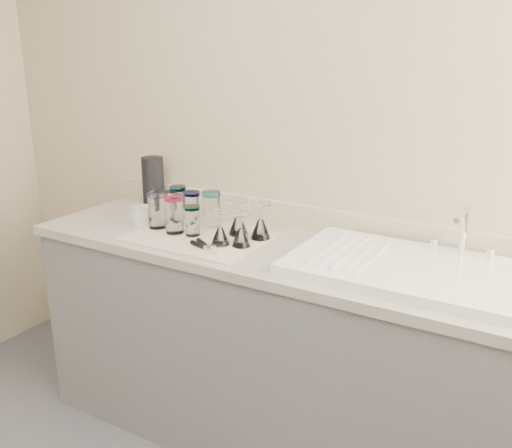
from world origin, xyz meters
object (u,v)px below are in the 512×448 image
Objects in this scene: goblet_back_right at (261,226)px; sink_unit at (408,268)px; tumbler_lavender at (192,220)px; white_mug at (142,216)px; tumbler_magenta at (157,210)px; tumbler_blue at (174,214)px; goblet_front_right at (241,235)px; goblet_front_left at (220,233)px; goblet_back_left at (238,223)px; tumbler_extra at (178,202)px; tumbler_purple at (212,209)px; tumbler_cyan at (192,207)px; can_opener at (205,246)px; paper_towel_roll at (153,183)px; tumbler_teal at (170,206)px.

sink_unit is at bearing -3.79° from goblet_back_right.
white_mug is (-0.29, 0.01, -0.03)m from tumbler_lavender.
tumbler_blue is (0.11, -0.02, 0.00)m from tumbler_magenta.
sink_unit is at bearing 7.01° from goblet_front_right.
tumbler_magenta reaches higher than tumbler_lavender.
tumbler_magenta is 0.10m from white_mug.
goblet_front_left is (0.36, -0.04, -0.03)m from tumbler_magenta.
goblet_back_left is 0.14m from goblet_front_left.
tumbler_lavender is 0.93× the size of goblet_front_left.
tumbler_extra is 0.97× the size of goblet_back_right.
tumbler_purple reaches higher than goblet_back_right.
tumbler_cyan reaches higher than tumbler_lavender.
goblet_front_right is (0.08, -0.11, -0.01)m from goblet_back_left.
goblet_front_right is at bearing 41.89° from can_opener.
tumbler_purple is 0.64× the size of paper_towel_roll.
tumbler_extra is at bearing -23.93° from paper_towel_roll.
can_opener is at bearing -18.65° from tumbler_magenta.
goblet_front_right is at bearing 0.30° from tumbler_blue.
tumbler_blue is at bearing -8.47° from tumbler_magenta.
tumbler_extra is at bearing 158.19° from goblet_front_right.
tumbler_purple is 0.46m from paper_towel_roll.
tumbler_purple is at bearing 175.57° from sink_unit.
tumbler_cyan is at bearing 133.97° from can_opener.
goblet_back_right is at bearing 56.12° from goblet_front_left.
white_mug is at bearing 177.43° from tumbler_lavender.
goblet_front_left is at bearing -34.26° from tumbler_cyan.
tumbler_teal is 0.21m from tumbler_purple.
tumbler_lavender is at bearing -39.52° from tumbler_extra.
tumbler_teal is 0.86× the size of tumbler_magenta.
goblet_front_right is at bearing -2.34° from white_mug.
goblet_back_left is at bearing 177.35° from sink_unit.
tumbler_purple reaches higher than can_opener.
goblet_front_left is (0.16, -0.04, -0.02)m from tumbler_lavender.
tumbler_blue reaches higher than goblet_front_right.
tumbler_cyan is (0.10, 0.03, 0.00)m from tumbler_teal.
tumbler_cyan reaches higher than white_mug.
white_mug reaches higher than can_opener.
goblet_front_left is at bearing -47.04° from tumbler_purple.
goblet_back_left is 0.61× the size of paper_towel_roll.
sink_unit is 5.98× the size of goblet_front_left.
can_opener is (-0.03, -0.07, -0.04)m from goblet_front_left.
goblet_back_right is (0.26, 0.11, -0.01)m from tumbler_lavender.
sink_unit is at bearing 8.35° from goblet_front_left.
tumbler_lavender is 0.29m from white_mug.
paper_towel_roll is at bearing 162.80° from tumbler_purple.
tumbler_blue is 1.19× the size of goblet_front_right.
can_opener is (0.22, -0.09, -0.07)m from tumbler_blue.
tumbler_cyan is 0.89× the size of tumbler_magenta.
sink_unit is at bearing -4.70° from tumbler_cyan.
tumbler_extra reaches higher than tumbler_cyan.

